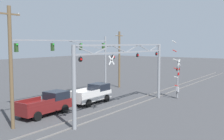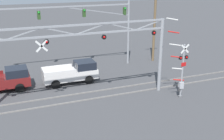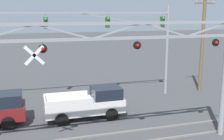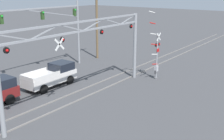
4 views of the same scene
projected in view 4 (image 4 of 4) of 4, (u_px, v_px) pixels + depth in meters
rail_track_near at (83, 98)px, 22.86m from camera, size 80.00×0.08×0.10m
rail_track_far at (70, 94)px, 23.69m from camera, size 80.00×0.08×0.10m
crossing_gantry at (84, 49)px, 21.53m from camera, size 15.02×0.32×6.35m
crossing_signal_mast at (156, 56)px, 27.19m from camera, size 2.27×0.35×6.76m
traffic_signal_span at (50, 22)px, 29.02m from camera, size 14.89×0.39×7.35m
pickup_truck_lead at (52, 75)px, 25.71m from camera, size 5.08×2.18×1.97m
utility_pole_right at (97, 25)px, 34.97m from camera, size 1.80×0.28×8.12m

